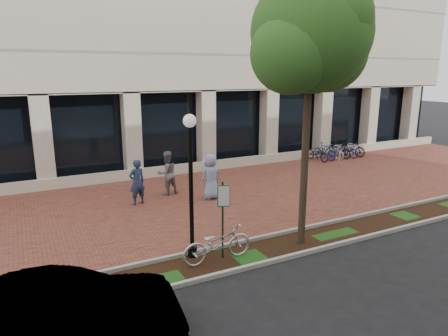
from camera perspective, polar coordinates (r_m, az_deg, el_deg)
name	(u,v)px	position (r m, az deg, el deg)	size (l,w,h in m)	color
ground	(212,198)	(16.71, -1.66, -4.33)	(120.00, 120.00, 0.00)	black
brick_plaza	(212,198)	(16.71, -1.66, -4.32)	(40.00, 9.00, 0.01)	brown
planting_strip	(287,245)	(12.50, 9.05, -10.84)	(40.00, 1.50, 0.01)	black
curb_plaza_side	(273,235)	(13.04, 7.08, -9.46)	(40.00, 0.12, 0.12)	#A7A69D
curb_street_side	(303,253)	(11.94, 11.23, -11.86)	(40.00, 0.12, 0.12)	#A7A69D
parking_sign	(223,210)	(11.04, -0.16, -5.98)	(0.34, 0.07, 2.24)	#123317
lamppost	(191,179)	(10.91, -4.76, -1.54)	(0.36, 0.36, 4.06)	black
street_tree	(311,41)	(11.77, 12.39, 17.33)	(3.98, 3.32, 7.85)	#433426
locked_bicycle	(217,243)	(11.19, -0.96, -10.68)	(0.72, 2.06, 1.08)	silver
pedestrian_left	(137,182)	(16.07, -12.32, -1.99)	(0.67, 0.44, 1.82)	navy
pedestrian_mid	(167,173)	(17.15, -8.15, -0.71)	(0.92, 0.72, 1.90)	slate
pedestrian_right	(211,177)	(16.42, -1.91, -1.24)	(0.92, 0.60, 1.88)	#8696C8
bollard	(339,159)	(22.96, 16.16, 1.23)	(0.12, 0.12, 0.87)	silver
bike_rack_cluster	(335,151)	(25.16, 15.56, 2.41)	(3.62, 1.86, 1.03)	black
sedan_near_curb	(61,318)	(8.38, -22.29, -19.24)	(1.55, 4.46, 1.47)	#AAAAAE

